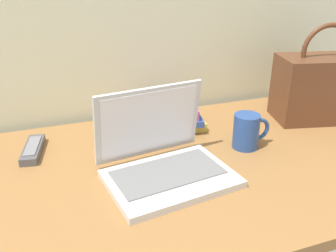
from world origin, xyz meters
TOP-DOWN VIEW (x-y plane):
  - desk at (0.00, 0.00)m, footprint 1.60×0.76m
  - laptop at (-0.04, -0.03)m, footprint 0.34×0.29m
  - coffee_mug at (0.24, 0.03)m, footprint 0.12×0.08m
  - remote_control_near at (-0.36, 0.20)m, footprint 0.08×0.17m
  - handbag at (0.59, 0.14)m, footprint 0.33×0.23m
  - book_stack at (0.08, 0.23)m, footprint 0.20×0.18m

SIDE VIEW (x-z plane):
  - desk at x=0.00m, z-range 0.00..0.03m
  - remote_control_near at x=-0.36m, z-range 0.03..0.05m
  - book_stack at x=0.08m, z-range 0.03..0.11m
  - laptop at x=-0.04m, z-range -0.03..0.18m
  - coffee_mug at x=0.24m, z-range 0.03..0.14m
  - handbag at x=0.59m, z-range -0.02..0.31m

